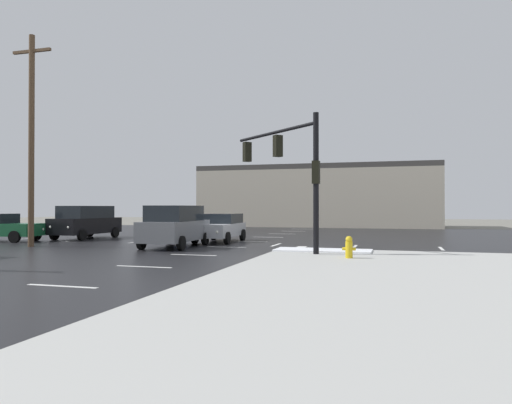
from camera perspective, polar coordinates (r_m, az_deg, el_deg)
name	(u,v)px	position (r m, az deg, el deg)	size (l,w,h in m)	color
ground_plane	(239,244)	(25.33, -2.01, -5.09)	(120.00, 120.00, 0.00)	slate
road_asphalt	(239,244)	(25.33, -2.01, -5.06)	(44.00, 44.00, 0.02)	black
snow_strip_curbside	(323,250)	(20.28, 7.98, -5.72)	(4.00, 1.60, 0.06)	white
lane_markings	(254,247)	(23.66, -0.27, -5.35)	(36.15, 36.15, 0.01)	silver
traffic_signal_mast	(290,161)	(20.31, 4.12, 4.87)	(4.57, 4.23, 5.55)	black
fire_hydrant	(349,247)	(17.58, 11.04, -5.30)	(0.48, 0.26, 0.79)	gold
strip_building_background	(318,196)	(49.31, 7.40, 0.66)	(23.53, 8.00, 6.13)	#BCB29E
suv_black	(86,221)	(31.40, -19.62, -2.19)	(2.28, 4.88, 2.03)	black
suv_grey	(175,225)	(23.69, -9.62, -2.75)	(2.38, 4.92, 2.03)	slate
sedan_silver	(221,227)	(27.04, -4.21, -2.99)	(2.17, 4.60, 1.58)	#B7BABF
sedan_blue	(175,221)	(38.02, -9.64, -2.30)	(4.65, 2.32, 1.58)	navy
utility_pole_mid	(31,136)	(26.32, -25.22, 7.10)	(2.20, 0.28, 10.52)	brown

